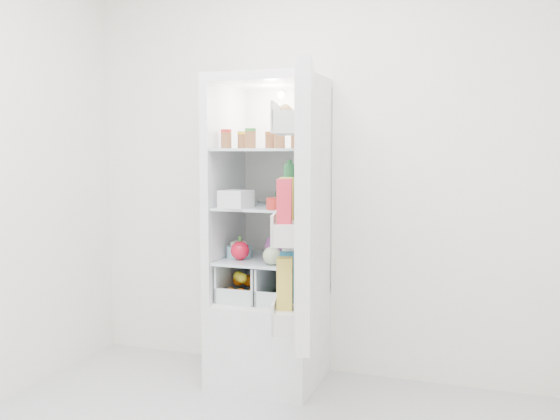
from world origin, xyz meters
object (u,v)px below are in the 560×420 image
at_px(mushroom_bowl, 239,252).
at_px(fridge_door, 300,210).
at_px(refrigerator, 272,270).
at_px(red_cabbage, 279,247).

height_order(mushroom_bowl, fridge_door, fridge_door).
distance_m(refrigerator, mushroom_bowl, 0.23).
relative_size(red_cabbage, mushroom_bowl, 1.09).
bearing_deg(mushroom_bowl, refrigerator, 32.55).
relative_size(mushroom_bowl, fridge_door, 0.11).
xyz_separation_m(refrigerator, fridge_door, (0.38, -0.63, 0.43)).
xyz_separation_m(refrigerator, red_cabbage, (0.09, -0.12, 0.16)).
bearing_deg(refrigerator, fridge_door, -59.03).
xyz_separation_m(red_cabbage, fridge_door, (0.29, -0.51, 0.27)).
distance_m(red_cabbage, fridge_door, 0.64).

